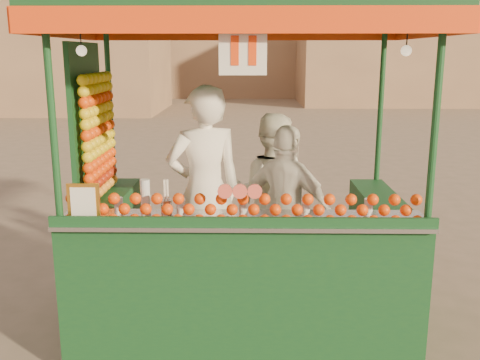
{
  "coord_description": "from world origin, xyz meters",
  "views": [
    {
      "loc": [
        -0.11,
        -4.56,
        2.53
      ],
      "look_at": [
        -0.19,
        0.22,
        1.41
      ],
      "focal_mm": 40.74,
      "sensor_mm": 36.0,
      "label": 1
    }
  ],
  "objects_px": {
    "vendor_middle": "(270,193)",
    "vendor_right": "(287,210)",
    "juice_cart": "(235,235)",
    "vendor_left": "(204,191)"
  },
  "relations": [
    {
      "from": "vendor_middle",
      "to": "vendor_right",
      "type": "bearing_deg",
      "value": 113.28
    },
    {
      "from": "juice_cart",
      "to": "vendor_middle",
      "type": "bearing_deg",
      "value": 63.02
    },
    {
      "from": "juice_cart",
      "to": "vendor_right",
      "type": "height_order",
      "value": "juice_cart"
    },
    {
      "from": "juice_cart",
      "to": "vendor_right",
      "type": "bearing_deg",
      "value": 19.64
    },
    {
      "from": "juice_cart",
      "to": "vendor_left",
      "type": "height_order",
      "value": "juice_cart"
    },
    {
      "from": "vendor_left",
      "to": "vendor_right",
      "type": "height_order",
      "value": "vendor_left"
    },
    {
      "from": "vendor_middle",
      "to": "vendor_right",
      "type": "xyz_separation_m",
      "value": [
        0.13,
        -0.51,
        -0.03
      ]
    },
    {
      "from": "juice_cart",
      "to": "vendor_right",
      "type": "relative_size",
      "value": 2.02
    },
    {
      "from": "vendor_middle",
      "to": "vendor_right",
      "type": "relative_size",
      "value": 1.03
    },
    {
      "from": "vendor_middle",
      "to": "juice_cart",
      "type": "bearing_deg",
      "value": 71.68
    }
  ]
}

